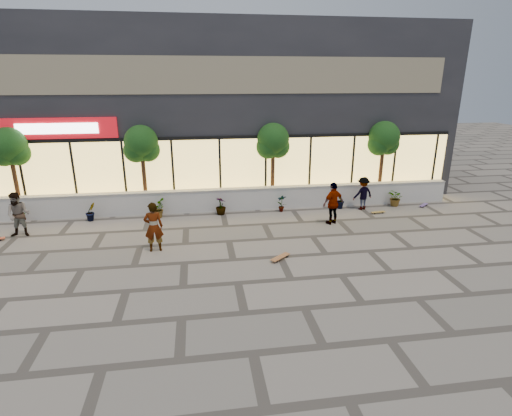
{
  "coord_description": "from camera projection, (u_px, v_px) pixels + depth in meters",
  "views": [
    {
      "loc": [
        -1.04,
        -10.69,
        5.9
      ],
      "look_at": [
        1.02,
        3.2,
        1.3
      ],
      "focal_mm": 28.0,
      "sensor_mm": 36.0,
      "label": 1
    }
  ],
  "objects": [
    {
      "name": "tree_west",
      "position": [
        9.0,
        149.0,
        17.08
      ],
      "size": [
        1.6,
        1.5,
        3.92
      ],
      "color": "#412317",
      "rests_on": "ground"
    },
    {
      "name": "shrub_f",
      "position": [
        340.0,
        200.0,
        18.73
      ],
      "size": [
        0.55,
        0.57,
        0.81
      ],
      "primitive_type": "imported",
      "rotation": [
        0.0,
        0.0,
        4.1
      ],
      "color": "#183811",
      "rests_on": "ground"
    },
    {
      "name": "shrub_d",
      "position": [
        221.0,
        206.0,
        17.95
      ],
      "size": [
        0.64,
        0.64,
        0.81
      ],
      "primitive_type": "imported",
      "rotation": [
        0.0,
        0.0,
        2.46
      ],
      "color": "#183811",
      "rests_on": "ground"
    },
    {
      "name": "skateboard_right_near",
      "position": [
        378.0,
        212.0,
        18.17
      ],
      "size": [
        0.71,
        0.27,
        0.08
      ],
      "rotation": [
        0.0,
        0.0,
        0.13
      ],
      "color": "olive",
      "rests_on": "ground"
    },
    {
      "name": "ground",
      "position": [
        238.0,
        283.0,
        12.03
      ],
      "size": [
        80.0,
        80.0,
        0.0
      ],
      "primitive_type": "plane",
      "color": "gray",
      "rests_on": "ground"
    },
    {
      "name": "skater_center",
      "position": [
        154.0,
        227.0,
        14.01
      ],
      "size": [
        0.7,
        0.49,
        1.81
      ],
      "primitive_type": "imported",
      "rotation": [
        0.0,
        0.0,
        3.23
      ],
      "color": "silver",
      "rests_on": "ground"
    },
    {
      "name": "skater_right_near",
      "position": [
        333.0,
        203.0,
        16.65
      ],
      "size": [
        1.15,
        0.83,
        1.8
      ],
      "primitive_type": "imported",
      "rotation": [
        0.0,
        0.0,
        3.55
      ],
      "color": "silver",
      "rests_on": "ground"
    },
    {
      "name": "shrub_a",
      "position": [
        21.0,
        215.0,
        16.78
      ],
      "size": [
        0.43,
        0.29,
        0.81
      ],
      "primitive_type": "imported",
      "color": "#183811",
      "rests_on": "ground"
    },
    {
      "name": "skateboard_center",
      "position": [
        280.0,
        257.0,
        13.57
      ],
      "size": [
        0.8,
        0.72,
        0.1
      ],
      "rotation": [
        0.0,
        0.0,
        0.7
      ],
      "color": "#92592F",
      "rests_on": "ground"
    },
    {
      "name": "retail_building",
      "position": [
        214.0,
        108.0,
        22.44
      ],
      "size": [
        24.0,
        9.17,
        8.5
      ],
      "color": "#232328",
      "rests_on": "ground"
    },
    {
      "name": "shrub_g",
      "position": [
        396.0,
        198.0,
        19.12
      ],
      "size": [
        0.77,
        0.84,
        0.81
      ],
      "primitive_type": "imported",
      "rotation": [
        0.0,
        0.0,
        4.92
      ],
      "color": "#183811",
      "rests_on": "ground"
    },
    {
      "name": "tree_east",
      "position": [
        384.0,
        140.0,
        19.45
      ],
      "size": [
        1.6,
        1.5,
        3.92
      ],
      "color": "#412317",
      "rests_on": "ground"
    },
    {
      "name": "skater_left",
      "position": [
        19.0,
        215.0,
        15.32
      ],
      "size": [
        0.87,
        0.69,
        1.77
      ],
      "primitive_type": "imported",
      "rotation": [
        0.0,
        0.0,
        -0.02
      ],
      "color": "tan",
      "rests_on": "ground"
    },
    {
      "name": "shrub_e",
      "position": [
        282.0,
        203.0,
        18.34
      ],
      "size": [
        0.46,
        0.35,
        0.81
      ],
      "primitive_type": "imported",
      "rotation": [
        0.0,
        0.0,
        3.28
      ],
      "color": "#183811",
      "rests_on": "ground"
    },
    {
      "name": "tree_mideast",
      "position": [
        273.0,
        143.0,
        18.69
      ],
      "size": [
        1.6,
        1.5,
        3.92
      ],
      "color": "#412317",
      "rests_on": "ground"
    },
    {
      "name": "skateboard_right_far",
      "position": [
        424.0,
        205.0,
        19.18
      ],
      "size": [
        0.65,
        0.57,
        0.08
      ],
      "rotation": [
        0.0,
        0.0,
        0.68
      ],
      "color": "#614986",
      "rests_on": "ground"
    },
    {
      "name": "skater_right_far",
      "position": [
        363.0,
        193.0,
        18.53
      ],
      "size": [
        1.11,
        0.8,
        1.55
      ],
      "primitive_type": "imported",
      "rotation": [
        0.0,
        0.0,
        3.38
      ],
      "color": "maroon",
      "rests_on": "ground"
    },
    {
      "name": "tree_midwest",
      "position": [
        141.0,
        146.0,
        17.85
      ],
      "size": [
        1.6,
        1.5,
        3.92
      ],
      "color": "#412317",
      "rests_on": "ground"
    },
    {
      "name": "shrub_c",
      "position": [
        157.0,
        209.0,
        17.56
      ],
      "size": [
        0.68,
        0.77,
        0.81
      ],
      "primitive_type": "imported",
      "rotation": [
        0.0,
        0.0,
        1.64
      ],
      "color": "#183811",
      "rests_on": "ground"
    },
    {
      "name": "planter_wall",
      "position": [
        222.0,
        200.0,
        18.45
      ],
      "size": [
        22.0,
        0.42,
        1.04
      ],
      "color": "silver",
      "rests_on": "ground"
    },
    {
      "name": "shrub_b",
      "position": [
        91.0,
        212.0,
        17.17
      ],
      "size": [
        0.57,
        0.57,
        0.81
      ],
      "primitive_type": "imported",
      "rotation": [
        0.0,
        0.0,
        0.82
      ],
      "color": "#183811",
      "rests_on": "ground"
    }
  ]
}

